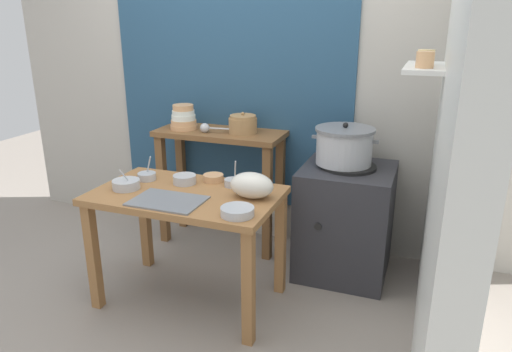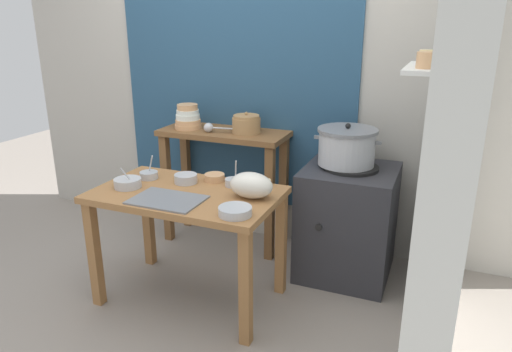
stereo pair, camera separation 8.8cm
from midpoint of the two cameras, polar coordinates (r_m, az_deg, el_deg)
ground_plane at (r=3.15m, az=-7.06°, el=-14.30°), size 9.00×9.00×0.00m
wall_back at (r=3.63m, az=1.93°, el=12.24°), size 4.40×0.12×2.60m
wall_right at (r=2.52m, az=23.51°, el=7.87°), size 0.30×3.20×2.60m
prep_table at (r=2.87m, az=-7.35°, el=-3.95°), size 1.10×0.66×0.72m
back_shelf_table at (r=3.60m, az=-3.16°, el=2.04°), size 0.96×0.40×0.90m
stove_block at (r=3.30m, az=11.69°, el=-5.39°), size 0.60×0.61×0.78m
steamer_pot at (r=3.16m, az=11.66°, el=3.50°), size 0.44×0.39×0.28m
clay_pot at (r=3.46m, az=-0.44°, el=6.25°), size 0.21×0.21×0.16m
bowl_stack_enamel at (r=3.64m, az=-7.51°, el=6.97°), size 0.20×0.20×0.18m
ladle at (r=3.50m, az=-4.87°, el=5.82°), size 0.27×0.08×0.07m
serving_tray at (r=2.71m, az=-9.73°, el=-2.85°), size 0.40×0.28×0.01m
plastic_bag at (r=2.69m, az=0.35°, el=-1.13°), size 0.26×0.17×0.15m
prep_bowl_0 at (r=3.10m, az=-11.98°, el=0.15°), size 0.12×0.12×0.16m
prep_bowl_1 at (r=2.96m, az=-14.38°, el=-0.77°), size 0.16×0.16×0.14m
prep_bowl_2 at (r=3.00m, az=-4.18°, el=-0.13°), size 0.13×0.13×0.04m
prep_bowl_3 at (r=2.47m, az=-1.51°, el=-4.20°), size 0.18×0.18×0.05m
prep_bowl_4 at (r=2.90m, az=-1.84°, el=-0.70°), size 0.11×0.11×0.17m
prep_bowl_5 at (r=2.98m, az=-7.62°, el=-0.26°), size 0.14×0.14×0.05m
prep_bowl_6 at (r=2.89m, az=1.68°, el=-0.81°), size 0.10×0.10×0.04m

